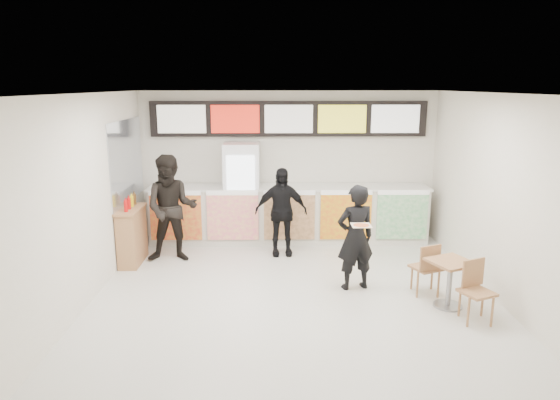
{
  "coord_description": "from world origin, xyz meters",
  "views": [
    {
      "loc": [
        -0.31,
        -6.62,
        3.12
      ],
      "look_at": [
        -0.2,
        1.2,
        1.3
      ],
      "focal_mm": 32.0,
      "sensor_mm": 36.0,
      "label": 1
    }
  ],
  "objects_px": {
    "service_counter": "(289,214)",
    "customer_left": "(172,209)",
    "condiment_ledge": "(132,235)",
    "customer_main": "(355,237)",
    "customer_mid": "(281,212)",
    "drinks_fridge": "(242,193)",
    "cafe_table": "(450,275)"
  },
  "relations": [
    {
      "from": "service_counter",
      "to": "customer_main",
      "type": "height_order",
      "value": "customer_main"
    },
    {
      "from": "customer_mid",
      "to": "cafe_table",
      "type": "bearing_deg",
      "value": -48.01
    },
    {
      "from": "customer_main",
      "to": "drinks_fridge",
      "type": "bearing_deg",
      "value": -67.49
    },
    {
      "from": "service_counter",
      "to": "cafe_table",
      "type": "xyz_separation_m",
      "value": [
        2.2,
        -3.1,
        -0.09
      ]
    },
    {
      "from": "customer_left",
      "to": "customer_mid",
      "type": "bearing_deg",
      "value": 5.95
    },
    {
      "from": "customer_left",
      "to": "cafe_table",
      "type": "xyz_separation_m",
      "value": [
        4.32,
        -2.0,
        -0.48
      ]
    },
    {
      "from": "drinks_fridge",
      "to": "customer_left",
      "type": "bearing_deg",
      "value": -136.83
    },
    {
      "from": "customer_left",
      "to": "service_counter",
      "type": "bearing_deg",
      "value": 24.6
    },
    {
      "from": "service_counter",
      "to": "drinks_fridge",
      "type": "distance_m",
      "value": 1.03
    },
    {
      "from": "service_counter",
      "to": "cafe_table",
      "type": "distance_m",
      "value": 3.8
    },
    {
      "from": "drinks_fridge",
      "to": "customer_mid",
      "type": "xyz_separation_m",
      "value": [
        0.77,
        -0.82,
        -0.18
      ]
    },
    {
      "from": "customer_mid",
      "to": "condiment_ledge",
      "type": "bearing_deg",
      "value": -174.87
    },
    {
      "from": "service_counter",
      "to": "drinks_fridge",
      "type": "xyz_separation_m",
      "value": [
        -0.93,
        0.02,
        0.43
      ]
    },
    {
      "from": "customer_main",
      "to": "cafe_table",
      "type": "bearing_deg",
      "value": 135.86
    },
    {
      "from": "service_counter",
      "to": "customer_left",
      "type": "distance_m",
      "value": 2.42
    },
    {
      "from": "service_counter",
      "to": "cafe_table",
      "type": "height_order",
      "value": "service_counter"
    },
    {
      "from": "service_counter",
      "to": "customer_mid",
      "type": "relative_size",
      "value": 3.37
    },
    {
      "from": "drinks_fridge",
      "to": "condiment_ledge",
      "type": "relative_size",
      "value": 1.67
    },
    {
      "from": "customer_main",
      "to": "condiment_ledge",
      "type": "relative_size",
      "value": 1.39
    },
    {
      "from": "cafe_table",
      "to": "customer_main",
      "type": "bearing_deg",
      "value": 127.64
    },
    {
      "from": "customer_main",
      "to": "cafe_table",
      "type": "distance_m",
      "value": 1.47
    },
    {
      "from": "customer_main",
      "to": "customer_mid",
      "type": "xyz_separation_m",
      "value": [
        -1.12,
        1.61,
        -0.0
      ]
    },
    {
      "from": "service_counter",
      "to": "customer_main",
      "type": "relative_size",
      "value": 3.36
    },
    {
      "from": "drinks_fridge",
      "to": "customer_mid",
      "type": "height_order",
      "value": "drinks_fridge"
    },
    {
      "from": "service_counter",
      "to": "condiment_ledge",
      "type": "height_order",
      "value": "condiment_ledge"
    },
    {
      "from": "service_counter",
      "to": "customer_left",
      "type": "height_order",
      "value": "customer_left"
    },
    {
      "from": "customer_mid",
      "to": "cafe_table",
      "type": "xyz_separation_m",
      "value": [
        2.37,
        -2.3,
        -0.34
      ]
    },
    {
      "from": "cafe_table",
      "to": "drinks_fridge",
      "type": "bearing_deg",
      "value": 111.64
    },
    {
      "from": "customer_left",
      "to": "customer_mid",
      "type": "relative_size",
      "value": 1.17
    },
    {
      "from": "drinks_fridge",
      "to": "customer_main",
      "type": "bearing_deg",
      "value": -52.17
    },
    {
      "from": "customer_left",
      "to": "condiment_ledge",
      "type": "height_order",
      "value": "customer_left"
    },
    {
      "from": "service_counter",
      "to": "cafe_table",
      "type": "bearing_deg",
      "value": -54.64
    }
  ]
}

